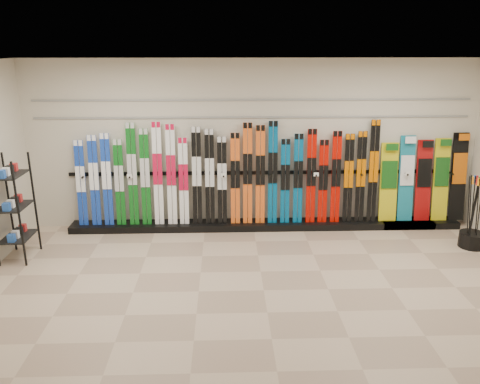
{
  "coord_description": "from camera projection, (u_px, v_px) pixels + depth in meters",
  "views": [
    {
      "loc": [
        -0.52,
        -5.68,
        3.21
      ],
      "look_at": [
        -0.29,
        1.0,
        1.1
      ],
      "focal_mm": 35.0,
      "sensor_mm": 36.0,
      "label": 1
    }
  ],
  "objects": [
    {
      "name": "floor",
      "position": [
        264.0,
        290.0,
        6.39
      ],
      "size": [
        8.0,
        8.0,
        0.0
      ],
      "primitive_type": "plane",
      "color": "gray",
      "rests_on": "ground"
    },
    {
      "name": "back_wall",
      "position": [
        253.0,
        145.0,
        8.32
      ],
      "size": [
        8.0,
        0.0,
        8.0
      ],
      "primitive_type": "plane",
      "rotation": [
        1.57,
        0.0,
        0.0
      ],
      "color": "beige",
      "rests_on": "floor"
    },
    {
      "name": "ceiling",
      "position": [
        268.0,
        63.0,
        5.49
      ],
      "size": [
        8.0,
        8.0,
        0.0
      ],
      "primitive_type": "plane",
      "rotation": [
        3.14,
        0.0,
        0.0
      ],
      "color": "silver",
      "rests_on": "back_wall"
    },
    {
      "name": "ski_rack_base",
      "position": [
        266.0,
        225.0,
        8.55
      ],
      "size": [
        8.0,
        0.4,
        0.12
      ],
      "primitive_type": "cube",
      "color": "black",
      "rests_on": "floor"
    },
    {
      "name": "skis",
      "position": [
        229.0,
        178.0,
        8.29
      ],
      "size": [
        5.37,
        0.19,
        1.84
      ],
      "color": "#163CAF",
      "rests_on": "ski_rack_base"
    },
    {
      "name": "snowboards",
      "position": [
        424.0,
        180.0,
        8.48
      ],
      "size": [
        1.58,
        0.25,
        1.59
      ],
      "color": "gold",
      "rests_on": "ski_rack_base"
    },
    {
      "name": "accessory_rack",
      "position": [
        14.0,
        209.0,
        7.15
      ],
      "size": [
        0.4,
        0.6,
        1.63
      ],
      "primitive_type": "cube",
      "color": "black",
      "rests_on": "floor"
    },
    {
      "name": "pole_bin",
      "position": [
        472.0,
        240.0,
        7.73
      ],
      "size": [
        0.41,
        0.41,
        0.25
      ],
      "primitive_type": "cylinder",
      "color": "black",
      "rests_on": "floor"
    },
    {
      "name": "ski_poles",
      "position": [
        473.0,
        212.0,
        7.6
      ],
      "size": [
        0.24,
        0.29,
        1.18
      ],
      "color": "black",
      "rests_on": "pole_bin"
    },
    {
      "name": "slatwall_rail_0",
      "position": [
        254.0,
        117.0,
        8.15
      ],
      "size": [
        7.6,
        0.02,
        0.03
      ],
      "primitive_type": "cube",
      "color": "gray",
      "rests_on": "back_wall"
    },
    {
      "name": "slatwall_rail_1",
      "position": [
        254.0,
        100.0,
        8.06
      ],
      "size": [
        7.6,
        0.02,
        0.03
      ],
      "primitive_type": "cube",
      "color": "gray",
      "rests_on": "back_wall"
    }
  ]
}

